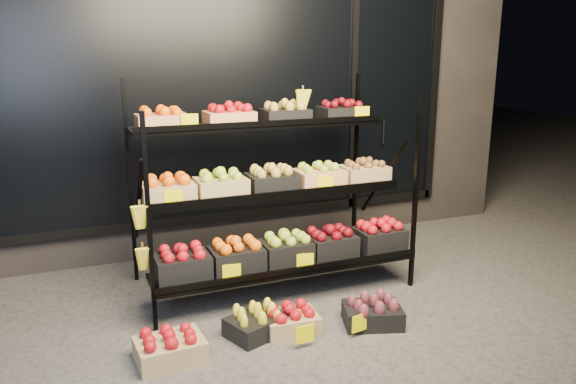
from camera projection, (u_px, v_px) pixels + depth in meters
name	position (u px, v px, depth m)	size (l,w,h in m)	color
ground	(304.00, 317.00, 4.03)	(24.00, 24.00, 0.00)	#514F4C
building	(207.00, 61.00, 5.92)	(6.00, 2.08, 3.50)	#2D2826
display_rack	(273.00, 192.00, 4.37)	(2.18, 1.02, 1.67)	black
tag_floor_a	(305.00, 340.00, 3.60)	(0.13, 0.01, 0.12)	#E6D600
tag_floor_b	(360.00, 328.00, 3.74)	(0.13, 0.01, 0.12)	#E6D600
floor_crate_left	(170.00, 346.00, 3.45)	(0.43, 0.33, 0.20)	tan
floor_crate_midleft	(257.00, 322.00, 3.77)	(0.46, 0.40, 0.20)	black
floor_crate_midright	(291.00, 319.00, 3.81)	(0.38, 0.29, 0.19)	tan
floor_crate_right	(373.00, 312.00, 3.91)	(0.47, 0.40, 0.20)	black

